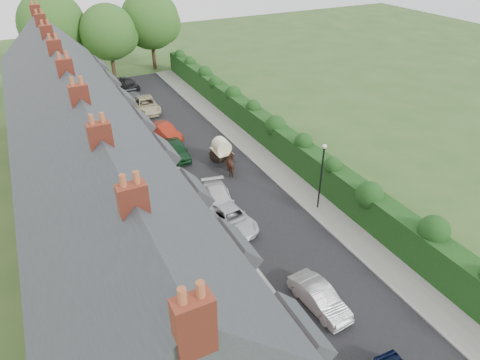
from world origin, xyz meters
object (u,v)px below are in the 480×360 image
object	(u,v)px
car_black	(128,83)
horse_cart	(222,149)
car_red	(165,131)
car_beige	(146,105)
car_silver_a	(319,298)
car_grey	(136,100)
lamppost	(322,169)
car_green	(177,150)
horse	(232,165)
car_silver_b	(231,218)
car_white	(219,202)

from	to	relation	value
car_black	horse_cart	size ratio (longest dim) A/B	1.28
car_red	car_beige	xyz separation A→B (m)	(0.29, 7.31, 0.02)
car_silver_a	car_grey	world-z (taller)	car_grey
lamppost	car_green	world-z (taller)	lamppost
car_black	horse	bearing A→B (deg)	-96.74
car_beige	horse	world-z (taller)	horse
horse_cart	car_silver_b	bearing A→B (deg)	-110.39
car_silver_a	car_grey	size ratio (longest dim) A/B	0.87
car_silver_b	car_grey	bearing A→B (deg)	84.30
car_silver_b	horse_cart	size ratio (longest dim) A/B	1.48
car_silver_a	lamppost	bearing A→B (deg)	49.83
car_grey	horse	bearing A→B (deg)	-83.97
car_grey	horse	world-z (taller)	horse
horse_cart	horse	bearing A→B (deg)	-90.00
car_silver_b	car_black	size ratio (longest dim) A/B	1.16
car_red	car_black	bearing A→B (deg)	74.02
car_silver_b	car_grey	xyz separation A→B (m)	(0.00, 24.40, 0.02)
car_silver_a	car_white	distance (m)	10.59
car_white	car_beige	bearing A→B (deg)	100.51
horse	lamppost	bearing A→B (deg)	125.98
car_silver_a	car_green	size ratio (longest dim) A/B	0.96
car_silver_b	car_red	distance (m)	15.09
car_beige	car_black	world-z (taller)	car_beige
car_silver_a	car_green	distance (m)	19.46
car_silver_b	car_grey	size ratio (longest dim) A/B	1.02
lamppost	horse	distance (m)	8.40
car_black	horse_cart	xyz separation A→B (m)	(2.47, -22.20, 0.61)
car_red	car_silver_b	bearing A→B (deg)	-105.58
car_grey	car_white	bearing A→B (deg)	-93.64
car_green	car_grey	xyz separation A→B (m)	(-0.04, 13.50, -0.05)
car_silver_a	car_beige	distance (m)	30.94
car_green	car_red	size ratio (longest dim) A/B	0.97
horse_cart	car_grey	bearing A→B (deg)	100.85
car_grey	horse_cart	distance (m)	16.40
car_green	car_black	xyz separation A→B (m)	(0.57, 19.60, -0.02)
lamppost	horse_cart	size ratio (longest dim) A/B	1.66
car_white	car_black	bearing A→B (deg)	100.81
car_red	car_black	size ratio (longest dim) A/B	1.06
car_silver_b	horse_cart	bearing A→B (deg)	63.91
car_silver_a	car_black	xyz separation A→B (m)	(-0.47, 39.03, 0.03)
lamppost	car_red	xyz separation A→B (m)	(-6.15, 16.09, -2.60)
horse	horse_cart	size ratio (longest dim) A/B	0.60
car_silver_b	car_white	xyz separation A→B (m)	(0.00, 2.00, 0.07)
car_silver_b	car_green	xyz separation A→B (m)	(0.04, 10.90, 0.06)
car_white	horse_cart	distance (m)	7.04
lamppost	car_black	distance (m)	32.14
car_silver_b	horse	bearing A→B (deg)	58.19
horse	horse_cart	world-z (taller)	horse_cart
car_white	car_black	size ratio (longest dim) A/B	1.22
car_red	horse_cart	distance (m)	7.38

